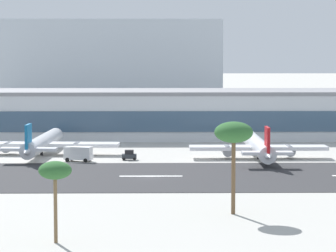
{
  "coord_description": "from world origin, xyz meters",
  "views": [
    {
      "loc": [
        1.05,
        -159.16,
        24.07
      ],
      "look_at": [
        4.06,
        32.41,
        6.82
      ],
      "focal_mm": 91.12,
      "sensor_mm": 36.0,
      "label": 1
    }
  ],
  "objects_px": {
    "airliner_red_tail_gate_1": "(259,147)",
    "service_box_truck_1": "(78,153)",
    "distant_hotel_block": "(108,63)",
    "palm_tree_0": "(234,134)",
    "terminal_building": "(143,114)",
    "airliner_blue_tail_gate_0": "(42,144)",
    "service_baggage_tug_0": "(129,155)",
    "palm_tree_2": "(55,172)"
  },
  "relations": [
    {
      "from": "terminal_building",
      "to": "airliner_red_tail_gate_1",
      "type": "bearing_deg",
      "value": -60.94
    },
    {
      "from": "terminal_building",
      "to": "service_baggage_tug_0",
      "type": "height_order",
      "value": "terminal_building"
    },
    {
      "from": "airliner_red_tail_gate_1",
      "to": "service_baggage_tug_0",
      "type": "bearing_deg",
      "value": 92.9
    },
    {
      "from": "airliner_red_tail_gate_1",
      "to": "palm_tree_0",
      "type": "relative_size",
      "value": 2.97
    },
    {
      "from": "airliner_blue_tail_gate_0",
      "to": "service_baggage_tug_0",
      "type": "height_order",
      "value": "airliner_blue_tail_gate_0"
    },
    {
      "from": "terminal_building",
      "to": "palm_tree_2",
      "type": "distance_m",
      "value": 128.42
    },
    {
      "from": "airliner_blue_tail_gate_0",
      "to": "airliner_red_tail_gate_1",
      "type": "height_order",
      "value": "airliner_red_tail_gate_1"
    },
    {
      "from": "terminal_building",
      "to": "airliner_blue_tail_gate_0",
      "type": "height_order",
      "value": "terminal_building"
    },
    {
      "from": "airliner_red_tail_gate_1",
      "to": "palm_tree_0",
      "type": "bearing_deg",
      "value": 169.99
    },
    {
      "from": "service_box_truck_1",
      "to": "palm_tree_2",
      "type": "height_order",
      "value": "palm_tree_2"
    },
    {
      "from": "terminal_building",
      "to": "distant_hotel_block",
      "type": "relative_size",
      "value": 1.97
    },
    {
      "from": "distant_hotel_block",
      "to": "service_baggage_tug_0",
      "type": "distance_m",
      "value": 188.16
    },
    {
      "from": "terminal_building",
      "to": "palm_tree_2",
      "type": "relative_size",
      "value": 18.59
    },
    {
      "from": "service_baggage_tug_0",
      "to": "service_box_truck_1",
      "type": "xyz_separation_m",
      "value": [
        -10.86,
        -2.57,
        0.74
      ]
    },
    {
      "from": "service_box_truck_1",
      "to": "palm_tree_2",
      "type": "bearing_deg",
      "value": 110.16
    },
    {
      "from": "distant_hotel_block",
      "to": "service_box_truck_1",
      "type": "xyz_separation_m",
      "value": [
        3.77,
        -189.36,
        -16.55
      ]
    },
    {
      "from": "terminal_building",
      "to": "palm_tree_0",
      "type": "relative_size",
      "value": 14.03
    },
    {
      "from": "airliner_red_tail_gate_1",
      "to": "palm_tree_2",
      "type": "height_order",
      "value": "palm_tree_2"
    },
    {
      "from": "distant_hotel_block",
      "to": "palm_tree_0",
      "type": "distance_m",
      "value": 250.49
    },
    {
      "from": "airliner_red_tail_gate_1",
      "to": "palm_tree_2",
      "type": "relative_size",
      "value": 3.94
    },
    {
      "from": "palm_tree_0",
      "to": "palm_tree_2",
      "type": "distance_m",
      "value": 30.2
    },
    {
      "from": "service_baggage_tug_0",
      "to": "service_box_truck_1",
      "type": "relative_size",
      "value": 0.5
    },
    {
      "from": "palm_tree_0",
      "to": "palm_tree_2",
      "type": "height_order",
      "value": "palm_tree_0"
    },
    {
      "from": "distant_hotel_block",
      "to": "palm_tree_0",
      "type": "height_order",
      "value": "distant_hotel_block"
    },
    {
      "from": "terminal_building",
      "to": "service_baggage_tug_0",
      "type": "xyz_separation_m",
      "value": [
        -2.41,
        -48.17,
        -5.44
      ]
    },
    {
      "from": "terminal_building",
      "to": "service_baggage_tug_0",
      "type": "bearing_deg",
      "value": -92.87
    },
    {
      "from": "distant_hotel_block",
      "to": "service_box_truck_1",
      "type": "relative_size",
      "value": 15.08
    },
    {
      "from": "service_baggage_tug_0",
      "to": "palm_tree_0",
      "type": "relative_size",
      "value": 0.24
    },
    {
      "from": "terminal_building",
      "to": "service_box_truck_1",
      "type": "height_order",
      "value": "terminal_building"
    },
    {
      "from": "distant_hotel_block",
      "to": "palm_tree_0",
      "type": "relative_size",
      "value": 7.13
    },
    {
      "from": "airliner_blue_tail_gate_0",
      "to": "airliner_red_tail_gate_1",
      "type": "relative_size",
      "value": 0.99
    },
    {
      "from": "terminal_building",
      "to": "palm_tree_2",
      "type": "xyz_separation_m",
      "value": [
        -9.2,
        -128.07,
        2.44
      ]
    },
    {
      "from": "palm_tree_2",
      "to": "airliner_blue_tail_gate_0",
      "type": "bearing_deg",
      "value": 98.63
    },
    {
      "from": "airliner_blue_tail_gate_0",
      "to": "service_baggage_tug_0",
      "type": "distance_m",
      "value": 22.14
    },
    {
      "from": "palm_tree_0",
      "to": "airliner_blue_tail_gate_0",
      "type": "bearing_deg",
      "value": 117.93
    },
    {
      "from": "terminal_building",
      "to": "palm_tree_2",
      "type": "bearing_deg",
      "value": -94.11
    },
    {
      "from": "airliner_blue_tail_gate_0",
      "to": "palm_tree_0",
      "type": "relative_size",
      "value": 2.95
    },
    {
      "from": "airliner_red_tail_gate_1",
      "to": "distant_hotel_block",
      "type": "bearing_deg",
      "value": 13.31
    },
    {
      "from": "airliner_red_tail_gate_1",
      "to": "service_box_truck_1",
      "type": "relative_size",
      "value": 6.28
    },
    {
      "from": "distant_hotel_block",
      "to": "palm_tree_0",
      "type": "bearing_deg",
      "value": -82.73
    },
    {
      "from": "airliner_red_tail_gate_1",
      "to": "service_box_truck_1",
      "type": "xyz_separation_m",
      "value": [
        -39.31,
        -3.89,
        -0.91
      ]
    },
    {
      "from": "distant_hotel_block",
      "to": "service_baggage_tug_0",
      "type": "bearing_deg",
      "value": -85.52
    }
  ]
}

